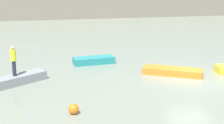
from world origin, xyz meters
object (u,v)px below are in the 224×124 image
object	(u,v)px
rowboat_grey	(15,80)
rowboat_orange	(173,71)
rowboat_teal	(94,60)
person_hiviz_shirt	(13,59)
mooring_buoy	(74,109)

from	to	relation	value
rowboat_grey	rowboat_orange	world-z (taller)	rowboat_grey
rowboat_teal	person_hiviz_shirt	world-z (taller)	person_hiviz_shirt
rowboat_grey	mooring_buoy	bearing A→B (deg)	-92.95
rowboat_grey	rowboat_orange	distance (m)	9.59
person_hiviz_shirt	mooring_buoy	bearing A→B (deg)	-58.86
rowboat_teal	person_hiviz_shirt	bearing A→B (deg)	-151.22
mooring_buoy	person_hiviz_shirt	bearing A→B (deg)	121.14
rowboat_teal	mooring_buoy	xyz separation A→B (m)	(-2.18, -8.48, 0.01)
mooring_buoy	rowboat_orange	bearing A→B (deg)	36.13
person_hiviz_shirt	rowboat_orange	bearing A→B (deg)	0.14
rowboat_orange	mooring_buoy	world-z (taller)	mooring_buoy
person_hiviz_shirt	mooring_buoy	world-z (taller)	person_hiviz_shirt
mooring_buoy	rowboat_grey	bearing A→B (deg)	121.14
rowboat_grey	rowboat_teal	xyz separation A→B (m)	(5.10, 3.64, -0.02)
rowboat_grey	mooring_buoy	world-z (taller)	rowboat_grey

